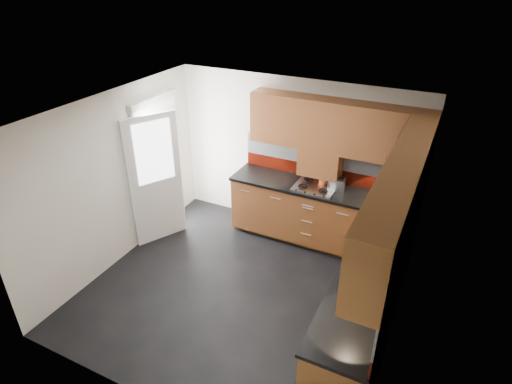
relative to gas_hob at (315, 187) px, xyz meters
The scene contains 14 objects.
room 1.63m from the gas_hob, 107.03° to the right, with size 4.00×3.80×2.64m.
base_cabinets 1.10m from the gas_hob, 50.67° to the right, with size 2.70×3.20×0.95m.
countertop 0.98m from the gas_hob, 51.77° to the right, with size 2.72×3.22×0.04m.
backsplash 1.02m from the gas_hob, 33.28° to the right, with size 2.70×3.20×0.54m.
upper_cabinets 1.36m from the gas_hob, 41.51° to the right, with size 2.50×3.20×0.72m.
extractor_hood 0.37m from the gas_hob, 90.00° to the left, with size 0.60×0.33×0.40m, color brown.
glass_cabinet 1.61m from the gas_hob, 17.76° to the right, with size 0.32×0.80×0.66m.
back_door 2.35m from the gas_hob, 162.10° to the right, with size 0.42×1.19×2.04m.
gas_hob is the anchor object (origin of this frame).
utensil_pot 0.19m from the gas_hob, 64.94° to the left, with size 0.13×0.13×0.48m.
toaster 0.31m from the gas_hob, 16.95° to the left, with size 0.26×0.18×0.18m.
food_processor 1.28m from the gas_hob, 23.93° to the right, with size 0.17×0.17×0.28m.
paper_towel 1.54m from the gas_hob, 36.29° to the right, with size 0.12×0.12×0.25m, color white.
orange_cloth 1.26m from the gas_hob, 17.96° to the right, with size 0.15×0.13×0.02m, color #F93C1B.
Camera 1 is at (2.08, -3.78, 3.84)m, focal length 30.00 mm.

